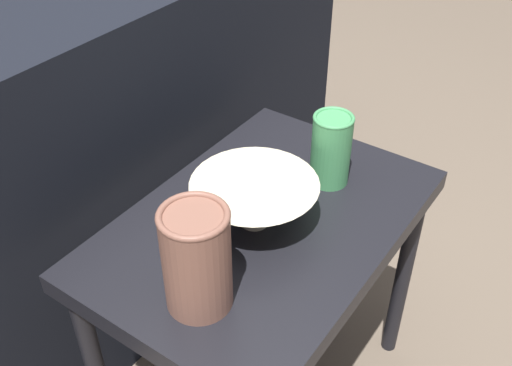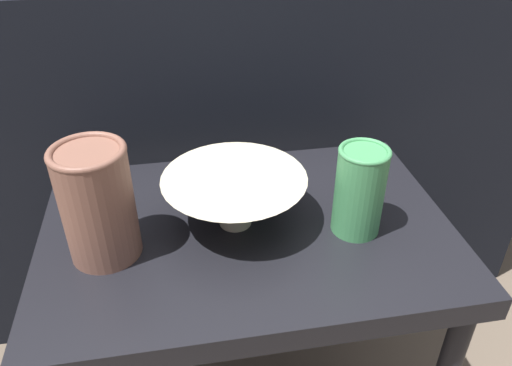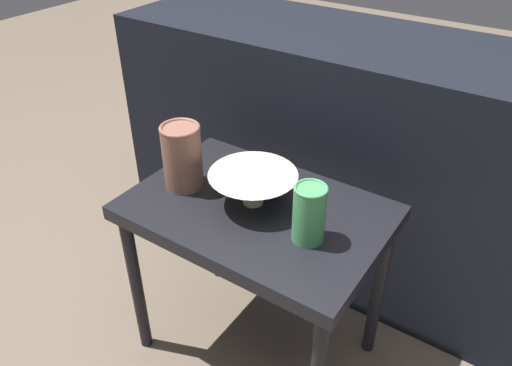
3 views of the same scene
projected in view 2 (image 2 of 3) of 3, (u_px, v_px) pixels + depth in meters
name	position (u px, v px, depth m)	size (l,w,h in m)	color
table	(248.00, 257.00, 0.86)	(0.66, 0.45, 0.55)	black
couch_backdrop	(215.00, 135.00, 1.34)	(1.60, 0.50, 0.85)	black
bowl	(235.00, 194.00, 0.79)	(0.23, 0.23, 0.09)	beige
vase_textured_left	(97.00, 202.00, 0.71)	(0.11, 0.11, 0.18)	brown
vase_colorful_right	(360.00, 190.00, 0.77)	(0.08, 0.08, 0.15)	#47995B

